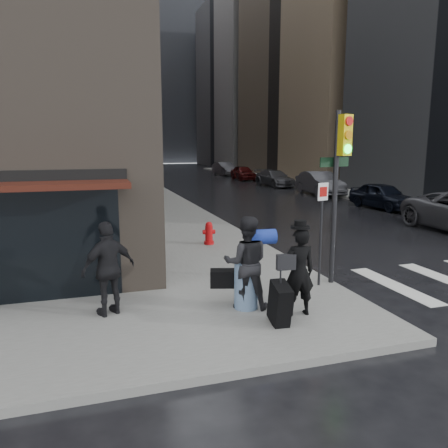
# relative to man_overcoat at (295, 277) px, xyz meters

# --- Properties ---
(ground) EXTENTS (140.00, 140.00, 0.00)m
(ground) POSITION_rel_man_overcoat_xyz_m (-0.08, 0.37, -0.95)
(ground) COLOR black
(ground) RESTS_ON ground
(sidewalk_left) EXTENTS (4.00, 50.00, 0.15)m
(sidewalk_left) POSITION_rel_man_overcoat_xyz_m (-0.08, 27.37, -0.87)
(sidewalk_left) COLOR slate
(sidewalk_left) RESTS_ON ground
(sidewalk_right) EXTENTS (3.00, 50.00, 0.15)m
(sidewalk_right) POSITION_rel_man_overcoat_xyz_m (13.42, 27.37, -0.87)
(sidewalk_right) COLOR slate
(sidewalk_right) RESTS_ON ground
(bldg_left_far) EXTENTS (22.00, 20.00, 26.00)m
(bldg_left_far) POSITION_rel_man_overcoat_xyz_m (-13.08, 62.37, 12.05)
(bldg_left_far) COLOR brown
(bldg_left_far) RESTS_ON ground
(bldg_right_far) EXTENTS (22.00, 20.00, 25.00)m
(bldg_right_far) POSITION_rel_man_overcoat_xyz_m (25.92, 58.37, 11.55)
(bldg_right_far) COLOR slate
(bldg_right_far) RESTS_ON ground
(bldg_distant) EXTENTS (40.00, 12.00, 32.00)m
(bldg_distant) POSITION_rel_man_overcoat_xyz_m (5.92, 78.37, 15.05)
(bldg_distant) COLOR slate
(bldg_distant) RESTS_ON ground
(man_overcoat) EXTENTS (1.05, 0.94, 1.91)m
(man_overcoat) POSITION_rel_man_overcoat_xyz_m (0.00, 0.00, 0.00)
(man_overcoat) COLOR black
(man_overcoat) RESTS_ON ground
(man_jeans) EXTENTS (1.33, 1.01, 1.90)m
(man_jeans) POSITION_rel_man_overcoat_xyz_m (-0.74, 0.72, 0.15)
(man_jeans) COLOR black
(man_jeans) RESTS_ON ground
(man_greycoat) EXTENTS (1.18, 0.85, 1.85)m
(man_greycoat) POSITION_rel_man_overcoat_xyz_m (-3.39, 1.19, 0.13)
(man_greycoat) COLOR black
(man_greycoat) RESTS_ON ground
(traffic_light) EXTENTS (0.98, 0.58, 4.05)m
(traffic_light) POSITION_rel_man_overcoat_xyz_m (1.81, 1.57, 1.81)
(traffic_light) COLOR black
(traffic_light) RESTS_ON ground
(fire_hydrant) EXTENTS (0.43, 0.33, 0.76)m
(fire_hydrant) POSITION_rel_man_overcoat_xyz_m (0.08, 6.50, -0.46)
(fire_hydrant) COLOR #B40B0D
(fire_hydrant) RESTS_ON ground
(parked_car_1) EXTENTS (1.97, 4.22, 1.40)m
(parked_car_1) POSITION_rel_man_overcoat_xyz_m (11.48, 12.57, -0.25)
(parked_car_1) COLOR black
(parked_car_1) RESTS_ON ground
(parked_car_2) EXTENTS (2.04, 4.96, 1.60)m
(parked_car_2) POSITION_rel_man_overcoat_xyz_m (11.51, 19.35, -0.15)
(parked_car_2) COLOR #45454A
(parked_car_2) RESTS_ON ground
(parked_car_3) EXTENTS (2.25, 4.71, 1.32)m
(parked_car_3) POSITION_rel_man_overcoat_xyz_m (11.14, 26.13, -0.29)
(parked_car_3) COLOR #3C3C41
(parked_car_3) RESTS_ON ground
(parked_car_4) EXTENTS (1.71, 4.10, 1.39)m
(parked_car_4) POSITION_rel_man_overcoat_xyz_m (10.80, 32.90, -0.26)
(parked_car_4) COLOR #410D0D
(parked_car_4) RESTS_ON ground
(parked_car_5) EXTENTS (1.84, 4.54, 1.47)m
(parked_car_5) POSITION_rel_man_overcoat_xyz_m (11.04, 39.68, -0.22)
(parked_car_5) COLOR #3A3A3E
(parked_car_5) RESTS_ON ground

